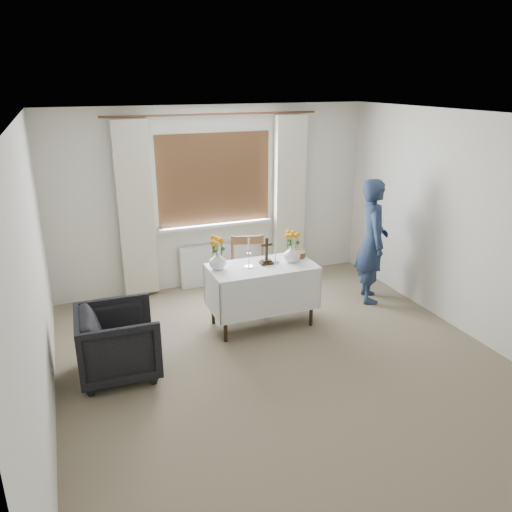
{
  "coord_description": "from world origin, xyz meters",
  "views": [
    {
      "loc": [
        -1.94,
        -4.03,
        2.82
      ],
      "look_at": [
        -0.05,
        0.8,
        0.97
      ],
      "focal_mm": 35.0,
      "sensor_mm": 36.0,
      "label": 1
    }
  ],
  "objects_px": {
    "flower_vase_left": "(218,260)",
    "flower_vase_right": "(292,253)",
    "altar_table": "(262,296)",
    "armchair": "(119,342)",
    "wooden_cross": "(267,251)",
    "wooden_chair": "(249,277)",
    "person": "(372,241)"
  },
  "relations": [
    {
      "from": "flower_vase_left",
      "to": "flower_vase_right",
      "type": "distance_m",
      "value": 0.9
    },
    {
      "from": "altar_table",
      "to": "armchair",
      "type": "xyz_separation_m",
      "value": [
        -1.72,
        -0.46,
        -0.03
      ]
    },
    {
      "from": "armchair",
      "to": "wooden_cross",
      "type": "relative_size",
      "value": 2.45
    },
    {
      "from": "wooden_chair",
      "to": "flower_vase_left",
      "type": "xyz_separation_m",
      "value": [
        -0.49,
        -0.29,
        0.38
      ]
    },
    {
      "from": "altar_table",
      "to": "flower_vase_right",
      "type": "height_order",
      "value": "flower_vase_right"
    },
    {
      "from": "person",
      "to": "wooden_cross",
      "type": "height_order",
      "value": "person"
    },
    {
      "from": "wooden_chair",
      "to": "wooden_cross",
      "type": "bearing_deg",
      "value": -58.27
    },
    {
      "from": "flower_vase_left",
      "to": "flower_vase_right",
      "type": "relative_size",
      "value": 0.99
    },
    {
      "from": "person",
      "to": "flower_vase_right",
      "type": "xyz_separation_m",
      "value": [
        -1.24,
        -0.17,
        0.05
      ]
    },
    {
      "from": "armchair",
      "to": "flower_vase_right",
      "type": "height_order",
      "value": "flower_vase_right"
    },
    {
      "from": "flower_vase_left",
      "to": "person",
      "type": "bearing_deg",
      "value": 2.1
    },
    {
      "from": "altar_table",
      "to": "wooden_chair",
      "type": "height_order",
      "value": "wooden_chair"
    },
    {
      "from": "flower_vase_right",
      "to": "person",
      "type": "bearing_deg",
      "value": 7.84
    },
    {
      "from": "wooden_chair",
      "to": "wooden_cross",
      "type": "relative_size",
      "value": 3.04
    },
    {
      "from": "armchair",
      "to": "flower_vase_right",
      "type": "distance_m",
      "value": 2.21
    },
    {
      "from": "person",
      "to": "wooden_cross",
      "type": "distance_m",
      "value": 1.56
    },
    {
      "from": "altar_table",
      "to": "person",
      "type": "bearing_deg",
      "value": 5.9
    },
    {
      "from": "altar_table",
      "to": "person",
      "type": "height_order",
      "value": "person"
    },
    {
      "from": "wooden_cross",
      "to": "flower_vase_right",
      "type": "xyz_separation_m",
      "value": [
        0.31,
        -0.04,
        -0.05
      ]
    },
    {
      "from": "armchair",
      "to": "flower_vase_left",
      "type": "height_order",
      "value": "flower_vase_left"
    },
    {
      "from": "flower_vase_right",
      "to": "flower_vase_left",
      "type": "bearing_deg",
      "value": 174.06
    },
    {
      "from": "flower_vase_right",
      "to": "wooden_chair",
      "type": "bearing_deg",
      "value": 136.33
    },
    {
      "from": "flower_vase_left",
      "to": "flower_vase_right",
      "type": "xyz_separation_m",
      "value": [
        0.89,
        -0.09,
        0.0
      ]
    },
    {
      "from": "armchair",
      "to": "flower_vase_right",
      "type": "bearing_deg",
      "value": -76.01
    },
    {
      "from": "armchair",
      "to": "wooden_cross",
      "type": "xyz_separation_m",
      "value": [
        1.79,
        0.5,
        0.57
      ]
    },
    {
      "from": "armchair",
      "to": "person",
      "type": "relative_size",
      "value": 0.48
    },
    {
      "from": "wooden_cross",
      "to": "flower_vase_left",
      "type": "distance_m",
      "value": 0.59
    },
    {
      "from": "armchair",
      "to": "flower_vase_right",
      "type": "xyz_separation_m",
      "value": [
        2.1,
        0.46,
        0.51
      ]
    },
    {
      "from": "armchair",
      "to": "person",
      "type": "xyz_separation_m",
      "value": [
        3.34,
        0.63,
        0.46
      ]
    },
    {
      "from": "wooden_chair",
      "to": "person",
      "type": "height_order",
      "value": "person"
    },
    {
      "from": "altar_table",
      "to": "person",
      "type": "distance_m",
      "value": 1.68
    },
    {
      "from": "wooden_cross",
      "to": "wooden_chair",
      "type": "bearing_deg",
      "value": 104.97
    }
  ]
}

